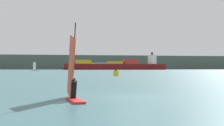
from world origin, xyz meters
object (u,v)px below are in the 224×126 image
Objects in this scene: windsurfer at (73,81)px; cargo_ship at (117,65)px; small_sailboat at (35,70)px; channel_buoy at (116,73)px.

windsurfer is 0.02× the size of cargo_ship.
windsurfer is at bearing -88.76° from small_sailboat.
small_sailboat is at bearing 62.45° from cargo_ship.
cargo_ship reaches higher than windsurfer.
cargo_ship is at bearing 158.79° from windsurfer.
small_sailboat is at bearing 177.66° from windsurfer.
windsurfer is at bearing 75.80° from cargo_ship.
windsurfer is at bearing -88.36° from channel_buoy.
cargo_ship is (-35.36, 500.42, 7.68)m from windsurfer.
cargo_ship is 450.94m from channel_buoy.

